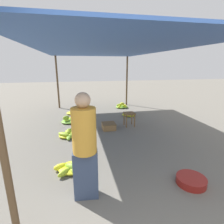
{
  "coord_description": "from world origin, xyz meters",
  "views": [
    {
      "loc": [
        -0.86,
        -1.52,
        1.94
      ],
      "look_at": [
        0.0,
        2.54,
        0.81
      ],
      "focal_mm": 28.0,
      "sensor_mm": 36.0,
      "label": 1
    }
  ],
  "objects_px": {
    "banana_pile_left_0": "(72,167)",
    "crate_near": "(109,126)",
    "banana_pile_right_1": "(129,114)",
    "banana_pile_left_3": "(74,112)",
    "basin_black": "(191,181)",
    "banana_pile_left_1": "(71,120)",
    "banana_pile_left_2": "(68,134)",
    "vendor_foreground": "(85,146)",
    "stool": "(129,115)",
    "banana_pile_right_0": "(122,106)"
  },
  "relations": [
    {
      "from": "vendor_foreground",
      "to": "basin_black",
      "type": "relative_size",
      "value": 3.29
    },
    {
      "from": "banana_pile_left_3",
      "to": "banana_pile_right_1",
      "type": "relative_size",
      "value": 1.22
    },
    {
      "from": "banana_pile_left_0",
      "to": "banana_pile_left_2",
      "type": "bearing_deg",
      "value": 94.37
    },
    {
      "from": "banana_pile_left_3",
      "to": "banana_pile_right_0",
      "type": "bearing_deg",
      "value": 14.83
    },
    {
      "from": "basin_black",
      "to": "banana_pile_left_2",
      "type": "height_order",
      "value": "banana_pile_left_2"
    },
    {
      "from": "vendor_foreground",
      "to": "crate_near",
      "type": "xyz_separation_m",
      "value": [
        0.87,
        2.74,
        -0.73
      ]
    },
    {
      "from": "stool",
      "to": "banana_pile_left_3",
      "type": "relative_size",
      "value": 0.68
    },
    {
      "from": "stool",
      "to": "banana_pile_left_3",
      "type": "distance_m",
      "value": 2.58
    },
    {
      "from": "basin_black",
      "to": "banana_pile_left_3",
      "type": "relative_size",
      "value": 0.75
    },
    {
      "from": "vendor_foreground",
      "to": "banana_pile_right_0",
      "type": "relative_size",
      "value": 2.82
    },
    {
      "from": "basin_black",
      "to": "banana_pile_right_0",
      "type": "bearing_deg",
      "value": 87.32
    },
    {
      "from": "banana_pile_left_0",
      "to": "crate_near",
      "type": "xyz_separation_m",
      "value": [
        1.09,
        2.02,
        0.03
      ]
    },
    {
      "from": "vendor_foreground",
      "to": "crate_near",
      "type": "relative_size",
      "value": 3.9
    },
    {
      "from": "basin_black",
      "to": "banana_pile_left_1",
      "type": "relative_size",
      "value": 0.73
    },
    {
      "from": "banana_pile_left_0",
      "to": "banana_pile_right_1",
      "type": "distance_m",
      "value": 3.9
    },
    {
      "from": "vendor_foreground",
      "to": "stool",
      "type": "bearing_deg",
      "value": 61.46
    },
    {
      "from": "banana_pile_left_1",
      "to": "banana_pile_left_3",
      "type": "bearing_deg",
      "value": 83.89
    },
    {
      "from": "vendor_foreground",
      "to": "banana_pile_left_0",
      "type": "height_order",
      "value": "vendor_foreground"
    },
    {
      "from": "crate_near",
      "to": "banana_pile_left_0",
      "type": "bearing_deg",
      "value": -118.39
    },
    {
      "from": "banana_pile_left_3",
      "to": "banana_pile_left_0",
      "type": "bearing_deg",
      "value": -90.45
    },
    {
      "from": "banana_pile_left_2",
      "to": "banana_pile_left_1",
      "type": "bearing_deg",
      "value": 88.22
    },
    {
      "from": "vendor_foreground",
      "to": "banana_pile_right_1",
      "type": "bearing_deg",
      "value": 64.44
    },
    {
      "from": "banana_pile_left_0",
      "to": "banana_pile_left_2",
      "type": "height_order",
      "value": "banana_pile_left_2"
    },
    {
      "from": "vendor_foreground",
      "to": "basin_black",
      "type": "xyz_separation_m",
      "value": [
        1.73,
        -0.08,
        -0.77
      ]
    },
    {
      "from": "crate_near",
      "to": "stool",
      "type": "bearing_deg",
      "value": 13.18
    },
    {
      "from": "vendor_foreground",
      "to": "crate_near",
      "type": "distance_m",
      "value": 2.97
    },
    {
      "from": "banana_pile_right_1",
      "to": "vendor_foreground",
      "type": "bearing_deg",
      "value": -115.56
    },
    {
      "from": "banana_pile_right_1",
      "to": "banana_pile_left_3",
      "type": "bearing_deg",
      "value": 159.83
    },
    {
      "from": "banana_pile_right_0",
      "to": "crate_near",
      "type": "bearing_deg",
      "value": -113.27
    },
    {
      "from": "banana_pile_right_0",
      "to": "basin_black",
      "type": "bearing_deg",
      "value": -92.68
    },
    {
      "from": "stool",
      "to": "vendor_foreground",
      "type": "bearing_deg",
      "value": -118.54
    },
    {
      "from": "stool",
      "to": "banana_pile_left_1",
      "type": "relative_size",
      "value": 0.67
    },
    {
      "from": "banana_pile_right_1",
      "to": "stool",
      "type": "bearing_deg",
      "value": -106.84
    },
    {
      "from": "basin_black",
      "to": "banana_pile_right_0",
      "type": "xyz_separation_m",
      "value": [
        0.25,
        5.43,
        0.02
      ]
    },
    {
      "from": "basin_black",
      "to": "banana_pile_left_1",
      "type": "xyz_separation_m",
      "value": [
        -2.04,
        3.76,
        0.01
      ]
    },
    {
      "from": "vendor_foreground",
      "to": "banana_pile_left_2",
      "type": "distance_m",
      "value": 2.51
    },
    {
      "from": "banana_pile_right_0",
      "to": "crate_near",
      "type": "relative_size",
      "value": 1.38
    },
    {
      "from": "banana_pile_left_2",
      "to": "banana_pile_right_1",
      "type": "height_order",
      "value": "banana_pile_left_2"
    },
    {
      "from": "vendor_foreground",
      "to": "stool",
      "type": "xyz_separation_m",
      "value": [
        1.58,
        2.91,
        -0.47
      ]
    },
    {
      "from": "banana_pile_left_1",
      "to": "crate_near",
      "type": "height_order",
      "value": "banana_pile_left_1"
    },
    {
      "from": "banana_pile_left_2",
      "to": "banana_pile_left_3",
      "type": "xyz_separation_m",
      "value": [
        0.16,
        2.39,
        -0.02
      ]
    },
    {
      "from": "vendor_foreground",
      "to": "banana_pile_left_1",
      "type": "xyz_separation_m",
      "value": [
        -0.31,
        3.67,
        -0.75
      ]
    },
    {
      "from": "banana_pile_left_2",
      "to": "stool",
      "type": "bearing_deg",
      "value": 15.59
    },
    {
      "from": "banana_pile_left_0",
      "to": "banana_pile_right_0",
      "type": "bearing_deg",
      "value": 64.44
    },
    {
      "from": "banana_pile_left_1",
      "to": "banana_pile_right_1",
      "type": "xyz_separation_m",
      "value": [
        2.22,
        0.32,
        -0.01
      ]
    },
    {
      "from": "banana_pile_left_3",
      "to": "banana_pile_right_1",
      "type": "height_order",
      "value": "banana_pile_left_3"
    },
    {
      "from": "banana_pile_left_1",
      "to": "banana_pile_right_1",
      "type": "relative_size",
      "value": 1.25
    },
    {
      "from": "banana_pile_left_2",
      "to": "banana_pile_left_3",
      "type": "bearing_deg",
      "value": 86.23
    },
    {
      "from": "banana_pile_left_0",
      "to": "banana_pile_left_1",
      "type": "xyz_separation_m",
      "value": [
        -0.09,
        2.95,
        0.01
      ]
    },
    {
      "from": "banana_pile_left_0",
      "to": "vendor_foreground",
      "type": "bearing_deg",
      "value": -73.08
    }
  ]
}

